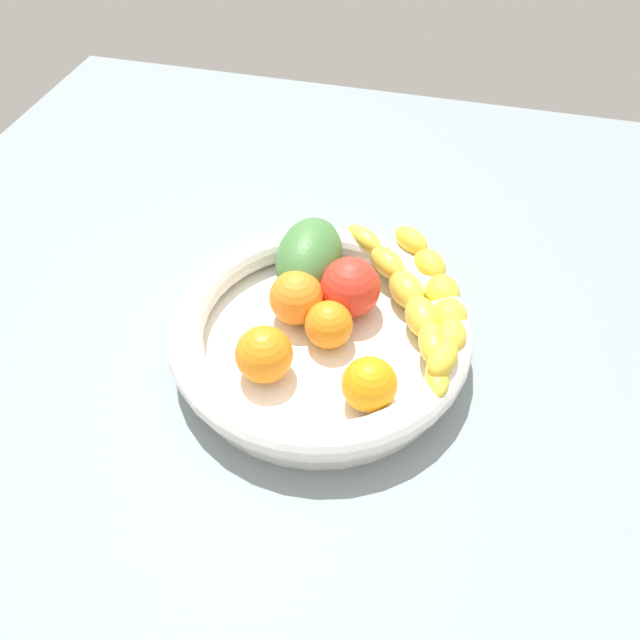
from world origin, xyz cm
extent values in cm
cube|color=gray|center=(0.00, 0.00, 1.50)|extent=(120.00, 120.00, 3.00)
cylinder|color=white|center=(0.00, 0.00, 4.06)|extent=(29.02, 29.02, 2.12)
torus|color=white|center=(0.00, 0.00, 6.92)|extent=(31.55, 31.55, 3.61)
ellipsoid|color=yellow|center=(3.10, 12.84, 9.41)|extent=(5.08, 3.58, 2.59)
ellipsoid|color=yellow|center=(-0.55, 13.28, 8.49)|extent=(4.64, 3.19, 3.15)
ellipsoid|color=yellow|center=(-4.21, 12.91, 7.57)|extent=(5.29, 4.60, 3.70)
ellipsoid|color=yellow|center=(-7.70, 11.73, 7.57)|extent=(5.74, 5.30, 3.70)
ellipsoid|color=yellow|center=(-10.84, 9.82, 8.49)|extent=(5.57, 5.31, 3.15)
ellipsoid|color=yellow|center=(-13.49, 7.26, 9.41)|extent=(4.93, 5.20, 2.59)
ellipsoid|color=yellow|center=(4.39, 12.66, 8.25)|extent=(5.72, 3.11, 2.39)
ellipsoid|color=yellow|center=(0.14, 11.72, 7.73)|extent=(6.05, 4.38, 2.91)
ellipsoid|color=yellow|center=(-3.90, 10.12, 7.22)|extent=(6.39, 5.48, 3.42)
ellipsoid|color=yellow|center=(-7.63, 7.89, 7.22)|extent=(6.42, 5.94, 3.42)
ellipsoid|color=yellow|center=(-10.96, 5.09, 7.73)|extent=(5.91, 5.89, 2.91)
ellipsoid|color=yellow|center=(-13.79, 1.79, 8.25)|extent=(5.14, 5.80, 2.39)
sphere|color=orange|center=(6.67, 6.55, 7.81)|extent=(5.39, 5.39, 5.39)
sphere|color=orange|center=(0.25, 0.94, 7.65)|extent=(5.06, 5.06, 5.06)
sphere|color=orange|center=(-2.60, -3.25, 8.07)|extent=(5.91, 5.91, 5.91)
sphere|color=orange|center=(5.77, -4.21, 8.01)|extent=(5.78, 5.78, 5.78)
ellipsoid|color=#47803F|center=(-8.55, -3.46, 8.73)|extent=(11.15, 7.36, 7.29)
sphere|color=red|center=(-5.19, 2.00, 8.43)|extent=(6.62, 6.62, 6.62)
camera|label=1|loc=(43.47, 11.17, 55.85)|focal=35.70mm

